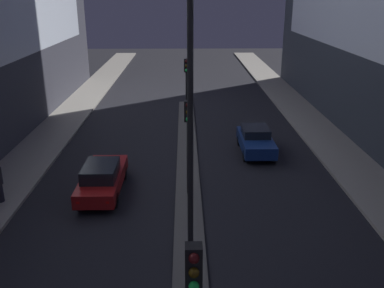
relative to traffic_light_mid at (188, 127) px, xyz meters
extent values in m
cube|color=#56544F|center=(0.00, 1.90, -3.19)|extent=(1.14, 29.89, 0.12)
cube|color=black|center=(0.00, -10.71, 0.67)|extent=(0.32, 0.28, 0.90)
sphere|color=#4C0F0F|center=(0.00, -10.89, 0.97)|extent=(0.20, 0.20, 0.20)
sphere|color=#4C380A|center=(0.00, -10.89, 0.67)|extent=(0.20, 0.20, 0.20)
sphere|color=#1EEA4C|center=(0.00, -10.89, 0.37)|extent=(0.20, 0.20, 0.20)
cylinder|color=black|center=(0.00, 0.03, -1.46)|extent=(0.12, 0.12, 3.36)
cube|color=black|center=(0.00, 0.03, 0.67)|extent=(0.32, 0.28, 0.90)
sphere|color=#4C0F0F|center=(0.00, -0.15, 0.97)|extent=(0.20, 0.20, 0.20)
sphere|color=#4C380A|center=(0.00, -0.15, 0.67)|extent=(0.20, 0.20, 0.20)
sphere|color=#1EEA4C|center=(0.00, -0.15, 0.37)|extent=(0.20, 0.20, 0.20)
cylinder|color=black|center=(0.00, 11.71, -1.46)|extent=(0.12, 0.12, 3.36)
cube|color=black|center=(0.00, 11.71, 0.67)|extent=(0.32, 0.28, 0.90)
sphere|color=#4C0F0F|center=(0.00, 11.53, 0.97)|extent=(0.20, 0.20, 0.20)
sphere|color=#4C380A|center=(0.00, 11.53, 0.67)|extent=(0.20, 0.20, 0.20)
sphere|color=#1EEA4C|center=(0.00, 11.53, 0.37)|extent=(0.20, 0.20, 0.20)
cylinder|color=black|center=(0.00, -6.72, 1.14)|extent=(0.16, 0.16, 8.54)
cube|color=maroon|center=(-3.87, 0.43, -2.63)|extent=(1.70, 4.60, 0.61)
cube|color=black|center=(-3.87, 0.08, -2.04)|extent=(1.45, 2.07, 0.57)
cube|color=red|center=(-4.46, -1.87, -2.60)|extent=(0.14, 0.04, 0.10)
cube|color=red|center=(-3.27, -1.87, -2.60)|extent=(0.14, 0.04, 0.10)
cylinder|color=black|center=(-4.61, 1.85, -2.93)|extent=(0.22, 0.64, 0.64)
cylinder|color=black|center=(-3.13, 1.85, -2.93)|extent=(0.22, 0.64, 0.64)
cylinder|color=black|center=(-4.61, -1.00, -2.93)|extent=(0.22, 0.64, 0.64)
cylinder|color=black|center=(-3.13, -1.00, -2.93)|extent=(0.22, 0.64, 0.64)
cube|color=navy|center=(3.87, 5.29, -2.61)|extent=(1.71, 4.00, 0.65)
cube|color=black|center=(3.87, 5.59, -2.05)|extent=(1.46, 1.80, 0.46)
cube|color=red|center=(3.27, 7.29, -2.57)|extent=(0.14, 0.04, 0.10)
cube|color=red|center=(4.47, 7.29, -2.57)|extent=(0.14, 0.04, 0.10)
cylinder|color=black|center=(3.12, 6.53, -2.93)|extent=(0.22, 0.64, 0.64)
cylinder|color=black|center=(4.61, 6.53, -2.93)|extent=(0.22, 0.64, 0.64)
cylinder|color=black|center=(3.12, 4.05, -2.93)|extent=(0.22, 0.64, 0.64)
cylinder|color=black|center=(4.61, 4.05, -2.93)|extent=(0.22, 0.64, 0.64)
camera|label=1|loc=(-0.15, -17.31, 5.43)|focal=40.00mm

